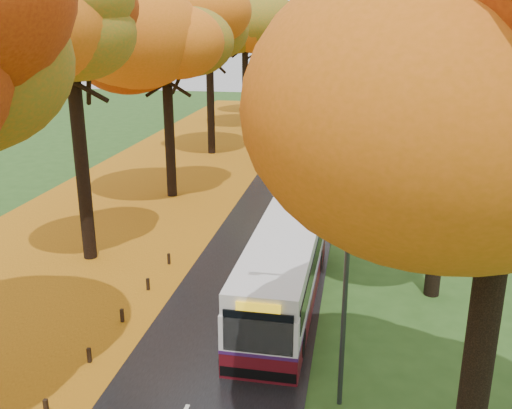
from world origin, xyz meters
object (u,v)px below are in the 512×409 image
(car_silver, at_px, (271,153))
(car_white, at_px, (270,156))
(streetlamp_near, at_px, (338,249))
(streetlamp_mid, at_px, (354,116))
(car_dark, at_px, (290,125))
(streetlamp_far, at_px, (358,81))
(bus, at_px, (284,268))

(car_silver, bearing_deg, car_white, -107.61)
(car_silver, bearing_deg, streetlamp_near, -93.40)
(streetlamp_mid, height_order, car_white, streetlamp_mid)
(streetlamp_near, height_order, car_dark, streetlamp_near)
(streetlamp_near, distance_m, car_dark, 41.71)
(streetlamp_near, relative_size, streetlamp_mid, 1.00)
(streetlamp_near, relative_size, streetlamp_far, 1.00)
(bus, bearing_deg, car_white, 101.04)
(bus, relative_size, car_white, 2.60)
(streetlamp_far, xyz_separation_m, car_silver, (-6.12, -15.89, -3.94))
(streetlamp_near, relative_size, car_dark, 1.81)
(streetlamp_near, xyz_separation_m, streetlamp_far, (0.00, 44.00, 0.00))
(streetlamp_near, xyz_separation_m, streetlamp_mid, (0.00, 22.00, 0.00))
(streetlamp_far, relative_size, car_white, 1.98)
(streetlamp_near, xyz_separation_m, bus, (-2.14, 5.69, -3.23))
(streetlamp_far, xyz_separation_m, bus, (-2.14, -38.31, -3.23))
(car_white, bearing_deg, bus, -96.46)
(bus, bearing_deg, car_dark, 97.28)
(streetlamp_mid, height_order, car_silver, streetlamp_mid)
(bus, xyz_separation_m, car_white, (-4.00, 21.67, -0.76))
(streetlamp_far, distance_m, car_silver, 17.48)
(streetlamp_mid, relative_size, bus, 0.76)
(streetlamp_mid, xyz_separation_m, car_silver, (-6.12, 6.11, -3.94))
(streetlamp_far, relative_size, car_silver, 1.80)
(car_dark, bearing_deg, streetlamp_far, 27.61)
(car_white, distance_m, car_silver, 0.75)
(streetlamp_mid, height_order, streetlamp_far, same)
(streetlamp_far, bearing_deg, streetlamp_near, -90.00)
(bus, bearing_deg, streetlamp_mid, 83.09)
(streetlamp_far, distance_m, car_dark, 8.05)
(streetlamp_near, distance_m, bus, 6.89)
(streetlamp_near, bearing_deg, car_silver, 102.28)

